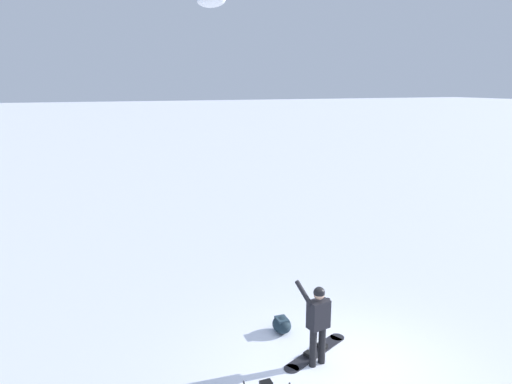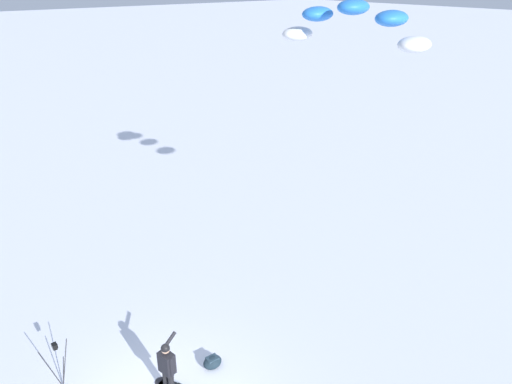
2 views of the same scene
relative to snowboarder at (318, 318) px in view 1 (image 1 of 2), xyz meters
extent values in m
plane|color=white|center=(0.45, 0.36, -0.98)|extent=(300.00, 300.00, 0.00)
cylinder|color=black|center=(0.03, -0.11, -0.58)|extent=(0.14, 0.14, 0.78)
cylinder|color=black|center=(-0.01, 0.11, -0.58)|extent=(0.14, 0.14, 0.78)
cube|color=black|center=(0.01, 0.00, 0.08)|extent=(0.32, 0.44, 0.55)
sphere|color=tan|center=(0.01, 0.00, 0.50)|extent=(0.21, 0.21, 0.21)
sphere|color=black|center=(0.01, 0.00, 0.53)|extent=(0.22, 0.22, 0.22)
cylinder|color=black|center=(-0.19, -0.22, 0.47)|extent=(0.51, 0.18, 0.39)
cylinder|color=black|center=(-0.01, 0.20, 0.08)|extent=(0.09, 0.09, 0.55)
cube|color=black|center=(-0.36, 0.18, -0.97)|extent=(0.93, 1.55, 0.02)
cylinder|color=black|center=(-0.03, -0.53, -0.97)|extent=(0.30, 0.30, 0.02)
cylinder|color=black|center=(-0.69, 0.89, -0.97)|extent=(0.30, 0.30, 0.02)
cube|color=black|center=(-0.27, -0.02, -0.92)|extent=(0.24, 0.21, 0.08)
cube|color=black|center=(-0.45, 0.38, -0.92)|extent=(0.24, 0.21, 0.08)
ellipsoid|color=white|center=(-7.93, 0.44, 6.92)|extent=(1.30, 1.02, 0.44)
ellipsoid|color=#192833|center=(-1.36, -0.11, -0.80)|extent=(0.53, 0.42, 0.35)
cube|color=#263A47|center=(-1.36, -0.11, -0.68)|extent=(0.32, 0.25, 0.08)
camera|label=1|loc=(7.21, -4.22, 4.35)|focal=33.30mm
camera|label=2|loc=(3.99, 8.40, 8.67)|focal=34.18mm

